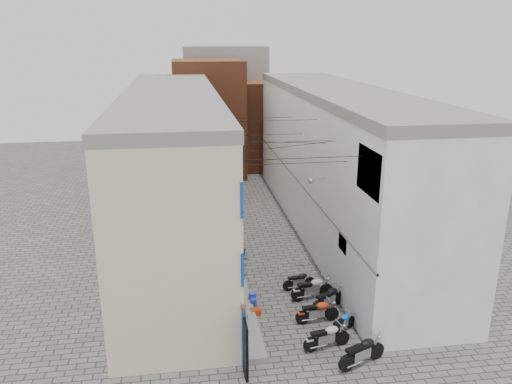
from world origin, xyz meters
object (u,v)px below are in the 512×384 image
motorcycle_f (312,287)px  motorcycle_g (299,280)px  motorcycle_c (343,323)px  motorcycle_a (362,350)px  motorcycle_b (327,335)px  motorcycle_e (329,297)px  motorcycle_d (317,310)px  water_jug_near (253,303)px  water_jug_far (252,298)px  red_crate (255,312)px  person_b (243,262)px  person_a (244,321)px

motorcycle_f → motorcycle_g: bearing=-168.6°
motorcycle_c → motorcycle_a: bearing=-36.4°
motorcycle_b → motorcycle_e: 3.08m
motorcycle_d → motorcycle_f: bearing=167.6°
motorcycle_f → water_jug_near: motorcycle_f is taller
motorcycle_f → water_jug_far: motorcycle_f is taller
motorcycle_d → motorcycle_c: bearing=36.7°
motorcycle_b → red_crate: motorcycle_b is taller
person_b → water_jug_far: size_ratio=2.81×
motorcycle_f → motorcycle_c: bearing=2.0°
motorcycle_a → motorcycle_e: (-0.07, 4.15, -0.04)m
motorcycle_c → motorcycle_e: size_ratio=0.83×
motorcycle_e → motorcycle_a: bearing=-27.5°
motorcycle_d → red_crate: 2.79m
motorcycle_d → motorcycle_b: bearing=-8.2°
motorcycle_a → person_a: bearing=-136.3°
water_jug_near → motorcycle_a: bearing=-53.9°
motorcycle_b → person_b: 6.70m
motorcycle_g → motorcycle_c: bearing=3.2°
motorcycle_c → motorcycle_g: motorcycle_g is taller
motorcycle_c → person_b: (-3.56, 5.22, 0.57)m
motorcycle_d → water_jug_far: motorcycle_d is taller
motorcycle_c → motorcycle_f: 3.01m
person_b → water_jug_near: size_ratio=3.52×
motorcycle_e → water_jug_near: bearing=-128.1°
motorcycle_f → water_jug_far: 2.88m
motorcycle_d → water_jug_far: (-2.57, 1.94, -0.28)m
motorcycle_f → person_a: (-3.66, -3.17, 0.47)m
person_b → motorcycle_g: bearing=-72.9°
motorcycle_b → person_a: (-3.23, 0.73, 0.51)m
motorcycle_c → person_a: 4.26m
motorcycle_g → water_jug_near: size_ratio=3.70×
motorcycle_a → person_b: 8.22m
person_b → water_jug_near: bearing=-135.1°
motorcycle_d → motorcycle_g: bearing=177.6°
motorcycle_f → red_crate: size_ratio=4.77×
motorcycle_d → water_jug_near: (-2.57, 1.60, -0.34)m
motorcycle_a → motorcycle_c: size_ratio=1.29×
motorcycle_g → person_b: 2.95m
person_b → water_jug_near: 2.78m
motorcycle_c → motorcycle_e: 1.99m
motorcycle_f → motorcycle_g: size_ratio=1.25×
motorcycle_a → water_jug_far: 6.14m
motorcycle_f → motorcycle_g: 1.13m
water_jug_far → red_crate: (0.00, -0.95, -0.15)m
motorcycle_a → motorcycle_f: 5.15m
motorcycle_f → person_a: 4.87m
motorcycle_g → person_b: person_b is taller
motorcycle_e → red_crate: size_ratio=4.53×
motorcycle_c → red_crate: size_ratio=3.78×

